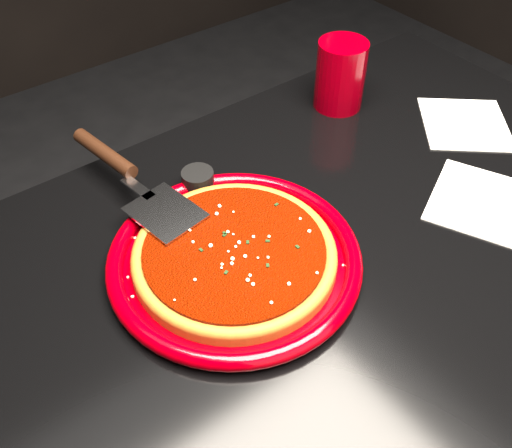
{
  "coord_description": "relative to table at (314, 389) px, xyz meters",
  "views": [
    {
      "loc": [
        -0.41,
        -0.36,
        1.35
      ],
      "look_at": [
        -0.06,
        0.1,
        0.77
      ],
      "focal_mm": 40.0,
      "sensor_mm": 36.0,
      "label": 1
    }
  ],
  "objects": [
    {
      "name": "ramekin",
      "position": [
        -0.08,
        0.23,
        0.39
      ],
      "size": [
        0.06,
        0.06,
        0.04
      ],
      "primitive_type": "cylinder",
      "rotation": [
        0.0,
        0.0,
        -0.13
      ],
      "color": "black",
      "rests_on": "table"
    },
    {
      "name": "pizza_server",
      "position": [
        -0.16,
        0.27,
        0.42
      ],
      "size": [
        0.15,
        0.36,
        0.03
      ],
      "primitive_type": null,
      "rotation": [
        0.0,
        0.0,
        0.15
      ],
      "color": "#BABCC1",
      "rests_on": "plate"
    },
    {
      "name": "napkin_b",
      "position": [
        0.41,
        0.09,
        0.38
      ],
      "size": [
        0.22,
        0.22,
        0.0
      ],
      "primitive_type": "cube",
      "rotation": [
        0.0,
        0.0,
        -0.71
      ],
      "color": "white",
      "rests_on": "table"
    },
    {
      "name": "parmesan_dusting",
      "position": [
        -0.12,
        0.07,
        0.41
      ],
      "size": [
        0.24,
        0.24,
        0.01
      ],
      "primitive_type": null,
      "color": "#F3EABC",
      "rests_on": "plate"
    },
    {
      "name": "table",
      "position": [
        0.0,
        0.0,
        0.0
      ],
      "size": [
        1.2,
        0.8,
        0.75
      ],
      "primitive_type": "cube",
      "color": "black",
      "rests_on": "floor"
    },
    {
      "name": "pizza_crust_rim",
      "position": [
        -0.12,
        0.07,
        0.4
      ],
      "size": [
        0.37,
        0.37,
        0.02
      ],
      "primitive_type": "torus",
      "rotation": [
        0.0,
        0.0,
        0.41
      ],
      "color": "brown",
      "rests_on": "plate"
    },
    {
      "name": "pizza_crust",
      "position": [
        -0.12,
        0.07,
        0.39
      ],
      "size": [
        0.37,
        0.37,
        0.01
      ],
      "primitive_type": "cylinder",
      "rotation": [
        0.0,
        0.0,
        0.41
      ],
      "color": "brown",
      "rests_on": "plate"
    },
    {
      "name": "cup",
      "position": [
        0.27,
        0.28,
        0.44
      ],
      "size": [
        0.11,
        0.11,
        0.13
      ],
      "primitive_type": "cylinder",
      "rotation": [
        0.0,
        0.0,
        -0.27
      ],
      "color": "#88000A",
      "rests_on": "table"
    },
    {
      "name": "pizza_sauce",
      "position": [
        -0.12,
        0.07,
        0.4
      ],
      "size": [
        0.33,
        0.33,
        0.01
      ],
      "primitive_type": "cylinder",
      "rotation": [
        0.0,
        0.0,
        0.41
      ],
      "color": "#660F00",
      "rests_on": "plate"
    },
    {
      "name": "plate",
      "position": [
        -0.12,
        0.07,
        0.39
      ],
      "size": [
        0.46,
        0.46,
        0.03
      ],
      "primitive_type": "cylinder",
      "rotation": [
        0.0,
        0.0,
        0.41
      ],
      "color": "#820006",
      "rests_on": "table"
    },
    {
      "name": "basil_flecks",
      "position": [
        -0.12,
        0.07,
        0.41
      ],
      "size": [
        0.22,
        0.22,
        0.0
      ],
      "primitive_type": null,
      "color": "black",
      "rests_on": "plate"
    },
    {
      "name": "napkin_a",
      "position": [
        0.26,
        -0.06,
        0.38
      ],
      "size": [
        0.21,
        0.21,
        0.0
      ],
      "primitive_type": "cube",
      "rotation": [
        0.0,
        0.0,
        0.44
      ],
      "color": "white",
      "rests_on": "table"
    }
  ]
}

